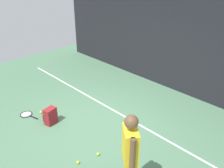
{
  "coord_description": "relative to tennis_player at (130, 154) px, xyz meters",
  "views": [
    {
      "loc": [
        3.89,
        -3.35,
        3.71
      ],
      "look_at": [
        0.0,
        0.4,
        1.0
      ],
      "focal_mm": 38.94,
      "sensor_mm": 36.0,
      "label": 1
    }
  ],
  "objects": [
    {
      "name": "tennis_racket",
      "position": [
        -3.65,
        -0.11,
        -0.95
      ],
      "size": [
        0.64,
        0.4,
        0.03
      ],
      "rotation": [
        0.0,
        0.0,
        3.41
      ],
      "color": "black",
      "rests_on": "ground"
    },
    {
      "name": "ground_plane",
      "position": [
        -1.95,
        1.08,
        -0.97
      ],
      "size": [
        12.0,
        12.0,
        0.0
      ],
      "primitive_type": "plane",
      "color": "#4C7556"
    },
    {
      "name": "tennis_ball_mid_court",
      "position": [
        -1.13,
        0.28,
        -0.93
      ],
      "size": [
        0.07,
        0.07,
        0.07
      ],
      "primitive_type": "sphere",
      "color": "#CCE033",
      "rests_on": "ground"
    },
    {
      "name": "court_line",
      "position": [
        -1.95,
        1.76,
        -0.96
      ],
      "size": [
        9.0,
        0.05,
        0.0
      ],
      "primitive_type": "cube",
      "color": "white",
      "rests_on": "ground"
    },
    {
      "name": "tennis_ball_by_fence",
      "position": [
        -3.45,
        0.21,
        -0.93
      ],
      "size": [
        0.07,
        0.07,
        0.07
      ],
      "primitive_type": "sphere",
      "color": "#CCE033",
      "rests_on": "ground"
    },
    {
      "name": "tennis_player",
      "position": [
        0.0,
        0.0,
        0.0
      ],
      "size": [
        0.45,
        0.42,
        1.7
      ],
      "rotation": [
        0.0,
        0.0,
        -0.69
      ],
      "color": "#2659A5",
      "rests_on": "ground"
    },
    {
      "name": "backpack",
      "position": [
        -2.87,
        0.17,
        -0.76
      ],
      "size": [
        0.33,
        0.34,
        0.44
      ],
      "rotation": [
        0.0,
        0.0,
        4.94
      ],
      "color": "maroon",
      "rests_on": "ground"
    },
    {
      "name": "tennis_ball_near_player",
      "position": [
        -1.24,
        -0.18,
        -0.93
      ],
      "size": [
        0.07,
        0.07,
        0.07
      ],
      "primitive_type": "sphere",
      "color": "#CCE033",
      "rests_on": "ground"
    },
    {
      "name": "back_fence",
      "position": [
        -1.95,
        4.08,
        0.49
      ],
      "size": [
        10.0,
        0.1,
        2.91
      ],
      "primitive_type": "cube",
      "color": "black",
      "rests_on": "ground"
    }
  ]
}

